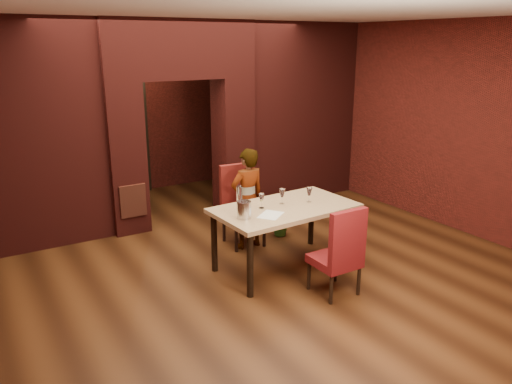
# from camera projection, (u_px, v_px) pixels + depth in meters

# --- Properties ---
(floor) EXTENTS (8.00, 8.00, 0.00)m
(floor) POSITION_uv_depth(u_px,v_px,m) (244.00, 261.00, 6.79)
(floor) COLOR #452511
(floor) RESTS_ON ground
(ceiling) EXTENTS (7.00, 8.00, 0.04)m
(ceiling) POSITION_uv_depth(u_px,v_px,m) (242.00, 12.00, 5.87)
(ceiling) COLOR silver
(ceiling) RESTS_ON ground
(wall_back) EXTENTS (7.00, 0.04, 3.20)m
(wall_back) POSITION_uv_depth(u_px,v_px,m) (139.00, 110.00, 9.60)
(wall_back) COLOR maroon
(wall_back) RESTS_ON ground
(wall_right) EXTENTS (0.04, 8.00, 3.20)m
(wall_right) POSITION_uv_depth(u_px,v_px,m) (430.00, 123.00, 8.08)
(wall_right) COLOR maroon
(wall_right) RESTS_ON ground
(pillar_left) EXTENTS (0.55, 0.55, 2.30)m
(pillar_left) POSITION_uv_depth(u_px,v_px,m) (124.00, 159.00, 7.62)
(pillar_left) COLOR maroon
(pillar_left) RESTS_ON ground
(pillar_right) EXTENTS (0.55, 0.55, 2.30)m
(pillar_right) POSITION_uv_depth(u_px,v_px,m) (233.00, 146.00, 8.57)
(pillar_right) COLOR maroon
(pillar_right) RESTS_ON ground
(lintel) EXTENTS (2.45, 0.55, 0.90)m
(lintel) POSITION_uv_depth(u_px,v_px,m) (177.00, 49.00, 7.63)
(lintel) COLOR maroon
(lintel) RESTS_ON ground
(wing_wall_left) EXTENTS (2.28, 0.35, 3.20)m
(wing_wall_left) POSITION_uv_depth(u_px,v_px,m) (20.00, 138.00, 6.78)
(wing_wall_left) COLOR maroon
(wing_wall_left) RESTS_ON ground
(wing_wall_right) EXTENTS (2.28, 0.35, 3.20)m
(wing_wall_right) POSITION_uv_depth(u_px,v_px,m) (300.00, 113.00, 9.14)
(wing_wall_right) COLOR maroon
(wing_wall_right) RESTS_ON ground
(vent_panel) EXTENTS (0.40, 0.03, 0.50)m
(vent_panel) POSITION_uv_depth(u_px,v_px,m) (133.00, 201.00, 7.55)
(vent_panel) COLOR #A3452F
(vent_panel) RESTS_ON ground
(rear_door) EXTENTS (0.90, 0.08, 2.10)m
(rear_door) POSITION_uv_depth(u_px,v_px,m) (122.00, 141.00, 9.51)
(rear_door) COLOR black
(rear_door) RESTS_ON ground
(rear_door_frame) EXTENTS (1.02, 0.04, 2.22)m
(rear_door_frame) POSITION_uv_depth(u_px,v_px,m) (123.00, 141.00, 9.47)
(rear_door_frame) COLOR black
(rear_door_frame) RESTS_ON ground
(dining_table) EXTENTS (1.85, 1.10, 0.85)m
(dining_table) POSITION_uv_depth(u_px,v_px,m) (284.00, 237.00, 6.49)
(dining_table) COLOR tan
(dining_table) RESTS_ON ground
(chair_far) EXTENTS (0.57, 0.57, 1.16)m
(chair_far) POSITION_uv_depth(u_px,v_px,m) (244.00, 206.00, 7.21)
(chair_far) COLOR maroon
(chair_far) RESTS_ON ground
(chair_near) EXTENTS (0.49, 0.49, 1.09)m
(chair_near) POSITION_uv_depth(u_px,v_px,m) (335.00, 250.00, 5.80)
(chair_near) COLOR maroon
(chair_near) RESTS_ON ground
(person_seated) EXTENTS (0.55, 0.37, 1.46)m
(person_seated) POSITION_uv_depth(u_px,v_px,m) (247.00, 199.00, 7.07)
(person_seated) COLOR white
(person_seated) RESTS_ON ground
(wine_glass_a) EXTENTS (0.08, 0.08, 0.19)m
(wine_glass_a) POSITION_uv_depth(u_px,v_px,m) (262.00, 201.00, 6.28)
(wine_glass_a) COLOR white
(wine_glass_a) RESTS_ON dining_table
(wine_glass_b) EXTENTS (0.08, 0.08, 0.20)m
(wine_glass_b) POSITION_uv_depth(u_px,v_px,m) (282.00, 196.00, 6.43)
(wine_glass_b) COLOR white
(wine_glass_b) RESTS_ON dining_table
(wine_glass_c) EXTENTS (0.08, 0.08, 0.19)m
(wine_glass_c) POSITION_uv_depth(u_px,v_px,m) (309.00, 195.00, 6.52)
(wine_glass_c) COLOR white
(wine_glass_c) RESTS_ON dining_table
(tasting_sheet) EXTENTS (0.40, 0.38, 0.00)m
(tasting_sheet) POSITION_uv_depth(u_px,v_px,m) (271.00, 215.00, 6.05)
(tasting_sheet) COLOR white
(tasting_sheet) RESTS_ON dining_table
(wine_bucket) EXTENTS (0.17, 0.17, 0.21)m
(wine_bucket) POSITION_uv_depth(u_px,v_px,m) (244.00, 210.00, 5.92)
(wine_bucket) COLOR #B1B0B7
(wine_bucket) RESTS_ON dining_table
(water_bottle) EXTENTS (0.07, 0.07, 0.31)m
(water_bottle) POSITION_uv_depth(u_px,v_px,m) (239.00, 197.00, 6.22)
(water_bottle) COLOR white
(water_bottle) RESTS_ON dining_table
(potted_plant) EXTENTS (0.39, 0.34, 0.40)m
(potted_plant) POSITION_uv_depth(u_px,v_px,m) (281.00, 223.00, 7.65)
(potted_plant) COLOR #2B6E24
(potted_plant) RESTS_ON ground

